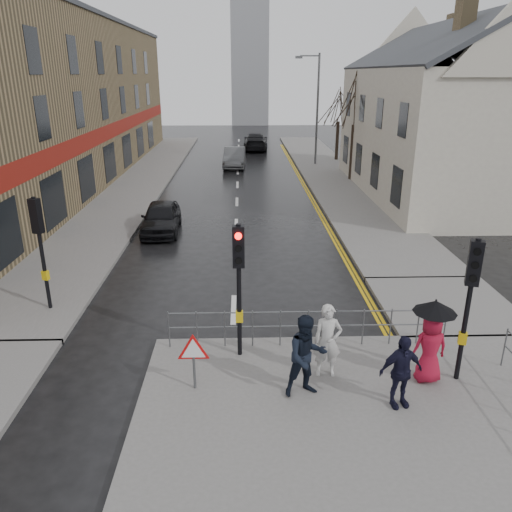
{
  "coord_description": "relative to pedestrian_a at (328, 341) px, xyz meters",
  "views": [
    {
      "loc": [
        0.3,
        -10.7,
        6.76
      ],
      "look_at": [
        0.68,
        2.66,
        1.85
      ],
      "focal_mm": 35.0,
      "sensor_mm": 36.0,
      "label": 1
    }
  ],
  "objects": [
    {
      "name": "ground",
      "position": [
        -2.21,
        0.75,
        -1.02
      ],
      "size": [
        120.0,
        120.0,
        0.0
      ],
      "primitive_type": "plane",
      "color": "black",
      "rests_on": "ground"
    },
    {
      "name": "near_pavement",
      "position": [
        0.79,
        -2.75,
        -0.95
      ],
      "size": [
        10.0,
        9.0,
        0.14
      ],
      "primitive_type": "cube",
      "color": "#605E5B",
      "rests_on": "ground"
    },
    {
      "name": "left_pavement",
      "position": [
        -8.71,
        23.75,
        -0.95
      ],
      "size": [
        4.0,
        44.0,
        0.14
      ],
      "primitive_type": "cube",
      "color": "#605E5B",
      "rests_on": "ground"
    },
    {
      "name": "right_pavement",
      "position": [
        4.29,
        25.75,
        -0.95
      ],
      "size": [
        4.0,
        40.0,
        0.14
      ],
      "primitive_type": "cube",
      "color": "#605E5B",
      "rests_on": "ground"
    },
    {
      "name": "pavement_bridge_right",
      "position": [
        4.29,
        3.75,
        -0.95
      ],
      "size": [
        4.0,
        4.2,
        0.14
      ],
      "primitive_type": "cube",
      "color": "#605E5B",
      "rests_on": "ground"
    },
    {
      "name": "building_left_terrace",
      "position": [
        -14.21,
        22.75,
        3.98
      ],
      "size": [
        8.0,
        42.0,
        10.0
      ],
      "primitive_type": "cube",
      "color": "#766444",
      "rests_on": "ground"
    },
    {
      "name": "building_right_cream",
      "position": [
        9.79,
        18.75,
        3.76
      ],
      "size": [
        9.0,
        16.4,
        10.1
      ],
      "color": "beige",
      "rests_on": "ground"
    },
    {
      "name": "church_tower",
      "position": [
        -0.71,
        62.75,
        7.98
      ],
      "size": [
        5.0,
        5.0,
        18.0
      ],
      "primitive_type": "cube",
      "color": "gray",
      "rests_on": "ground"
    },
    {
      "name": "traffic_signal_near_left",
      "position": [
        -2.01,
        0.94,
        1.44
      ],
      "size": [
        0.28,
        0.27,
        3.4
      ],
      "color": "black",
      "rests_on": "near_pavement"
    },
    {
      "name": "traffic_signal_near_right",
      "position": [
        2.99,
        -0.26,
        1.44
      ],
      "size": [
        0.34,
        0.33,
        3.4
      ],
      "color": "black",
      "rests_on": "near_pavement"
    },
    {
      "name": "traffic_signal_far_left",
      "position": [
        -7.71,
        3.75,
        1.44
      ],
      "size": [
        0.34,
        0.33,
        3.4
      ],
      "color": "black",
      "rests_on": "left_pavement"
    },
    {
      "name": "guard_railing_front",
      "position": [
        -0.26,
        1.35,
        -0.16
      ],
      "size": [
        7.14,
        0.04,
        1.0
      ],
      "color": "#595B5E",
      "rests_on": "near_pavement"
    },
    {
      "name": "warning_sign",
      "position": [
        -3.01,
        -0.46,
        0.02
      ],
      "size": [
        0.8,
        0.07,
        1.35
      ],
      "color": "#595B5E",
      "rests_on": "near_pavement"
    },
    {
      "name": "street_lamp",
      "position": [
        3.61,
        28.75,
        3.68
      ],
      "size": [
        1.83,
        0.25,
        8.0
      ],
      "color": "#595B5E",
      "rests_on": "right_pavement"
    },
    {
      "name": "tree_near",
      "position": [
        5.29,
        22.75,
        4.12
      ],
      "size": [
        2.4,
        2.4,
        6.58
      ],
      "color": "#2F241A",
      "rests_on": "right_pavement"
    },
    {
      "name": "tree_far",
      "position": [
        5.79,
        30.75,
        3.4
      ],
      "size": [
        2.4,
        2.4,
        5.64
      ],
      "color": "#2F241A",
      "rests_on": "right_pavement"
    },
    {
      "name": "pedestrian_a",
      "position": [
        0.0,
        0.0,
        0.0
      ],
      "size": [
        0.66,
        0.45,
        1.76
      ],
      "primitive_type": "imported",
      "rotation": [
        0.0,
        0.0,
        -0.05
      ],
      "color": "beige",
      "rests_on": "near_pavement"
    },
    {
      "name": "pedestrian_b",
      "position": [
        -0.57,
        -0.73,
        0.06
      ],
      "size": [
        1.06,
        0.91,
        1.88
      ],
      "primitive_type": "imported",
      "rotation": [
        0.0,
        0.0,
        0.24
      ],
      "color": "black",
      "rests_on": "near_pavement"
    },
    {
      "name": "pedestrian_with_umbrella",
      "position": [
        2.26,
        -0.29,
        0.22
      ],
      "size": [
        0.96,
        0.96,
        2.0
      ],
      "color": "#A2122C",
      "rests_on": "near_pavement"
    },
    {
      "name": "pedestrian_d",
      "position": [
        1.33,
        -1.18,
        -0.06
      ],
      "size": [
        1.02,
        0.59,
        1.63
      ],
      "primitive_type": "imported",
      "rotation": [
        0.0,
        0.0,
        0.21
      ],
      "color": "black",
      "rests_on": "near_pavement"
    },
    {
      "name": "car_parked",
      "position": [
        -5.56,
        11.73,
        -0.34
      ],
      "size": [
        1.76,
        4.05,
        1.36
      ],
      "primitive_type": "imported",
      "rotation": [
        0.0,
        0.0,
        0.04
      ],
      "color": "black",
      "rests_on": "ground"
    },
    {
      "name": "car_mid",
      "position": [
        -2.47,
        28.18,
        -0.29
      ],
      "size": [
        1.71,
        4.51,
        1.47
      ],
      "primitive_type": "imported",
      "rotation": [
        0.0,
        0.0,
        -0.04
      ],
      "color": "#4F5155",
      "rests_on": "ground"
    },
    {
      "name": "car_far",
      "position": [
        -0.61,
        37.23,
        -0.25
      ],
      "size": [
        2.33,
        5.37,
        1.54
      ],
      "primitive_type": "imported",
      "rotation": [
        0.0,
        0.0,
        3.11
      ],
      "color": "black",
      "rests_on": "ground"
    }
  ]
}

